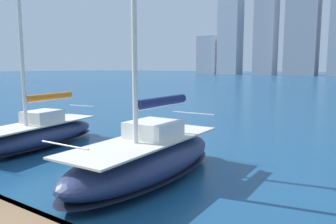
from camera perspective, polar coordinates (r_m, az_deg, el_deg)
name	(u,v)px	position (r m, az deg, el deg)	size (l,w,h in m)	color
sailboat_navy	(147,156)	(10.91, -3.73, -7.73)	(2.74, 7.31, 11.70)	navy
sailboat_orange	(37,133)	(16.35, -21.90, -3.42)	(3.33, 7.44, 10.24)	navy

